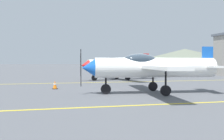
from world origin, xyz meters
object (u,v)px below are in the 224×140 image
at_px(airplane_mid, 118,65).
at_px(traffic_cone_front, 55,85).
at_px(airplane_near, 150,67).
at_px(car_sedan, 163,69).

relative_size(airplane_mid, traffic_cone_front, 15.88).
height_order(airplane_near, car_sedan, airplane_near).
bearing_deg(traffic_cone_front, airplane_near, -34.26).
height_order(airplane_mid, traffic_cone_front, airplane_mid).
relative_size(airplane_mid, car_sedan, 2.01).
bearing_deg(car_sedan, airplane_near, -116.55).
distance_m(airplane_near, airplane_mid, 11.37).
bearing_deg(airplane_mid, car_sedan, 42.41).
xyz_separation_m(airplane_near, traffic_cone_front, (-5.54, 3.78, -1.30)).
distance_m(airplane_near, car_sedan, 21.64).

